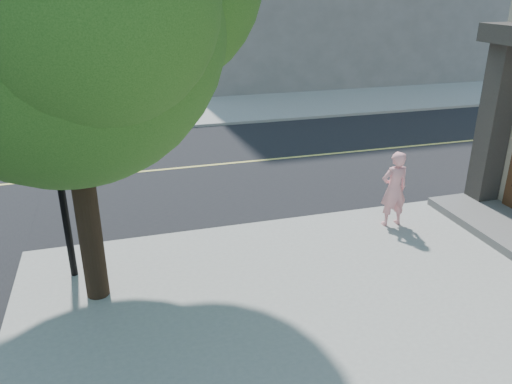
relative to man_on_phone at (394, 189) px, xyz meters
name	(u,v)px	position (x,y,z in m)	size (l,w,h in m)	color
ground	(75,250)	(-6.93, 0.95, -0.99)	(140.00, 140.00, 0.00)	black
road_ew	(81,177)	(-6.93, 5.45, -0.99)	(140.00, 9.00, 0.01)	black
sidewalk_ne	(304,68)	(6.57, 22.45, -0.93)	(29.00, 25.00, 0.12)	gray
man_on_phone	(394,189)	(0.00, 0.00, 0.00)	(0.64, 0.42, 1.74)	pink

